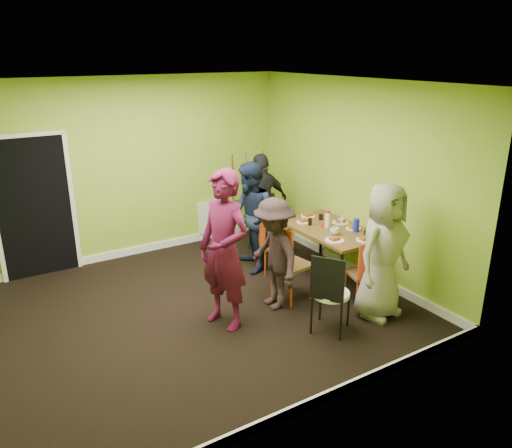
% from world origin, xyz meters
% --- Properties ---
extents(ground, '(5.00, 5.00, 0.00)m').
position_xyz_m(ground, '(0.00, 0.00, 0.00)').
color(ground, black).
rests_on(ground, ground).
extents(room_walls, '(5.04, 4.54, 2.82)m').
position_xyz_m(room_walls, '(-0.02, 0.04, 0.99)').
color(room_walls, '#92B42E').
rests_on(room_walls, ground).
extents(dining_table, '(0.90, 1.50, 0.75)m').
position_xyz_m(dining_table, '(2.05, -0.08, 0.70)').
color(dining_table, black).
rests_on(dining_table, ground).
extents(chair_left_far, '(0.42, 0.42, 0.87)m').
position_xyz_m(chair_left_far, '(1.36, 0.56, 0.49)').
color(chair_left_far, '#E44815').
rests_on(chair_left_far, ground).
extents(chair_left_near, '(0.50, 0.49, 1.05)m').
position_xyz_m(chair_left_near, '(1.09, -0.36, 0.59)').
color(chair_left_near, '#E44815').
rests_on(chair_left_near, ground).
extents(chair_back_end, '(0.53, 0.57, 0.95)m').
position_xyz_m(chair_back_end, '(1.81, 1.19, 0.67)').
color(chair_back_end, '#E44815').
rests_on(chair_back_end, ground).
extents(chair_front_end, '(0.46, 0.46, 0.91)m').
position_xyz_m(chair_front_end, '(1.86, -1.02, 0.51)').
color(chair_front_end, '#E44815').
rests_on(chair_front_end, ground).
extents(chair_bentwood, '(0.54, 0.54, 1.00)m').
position_xyz_m(chair_bentwood, '(1.04, -1.28, 0.55)').
color(chair_bentwood, black).
rests_on(chair_bentwood, ground).
extents(easel, '(0.63, 0.59, 1.58)m').
position_xyz_m(easel, '(1.75, 1.81, 0.78)').
color(easel, brown).
rests_on(easel, ground).
extents(plate_near_left, '(0.22, 0.22, 0.01)m').
position_xyz_m(plate_near_left, '(1.87, 0.33, 0.76)').
color(plate_near_left, white).
rests_on(plate_near_left, dining_table).
extents(plate_near_right, '(0.26, 0.26, 0.01)m').
position_xyz_m(plate_near_right, '(1.77, -0.49, 0.76)').
color(plate_near_right, white).
rests_on(plate_near_right, dining_table).
extents(plate_far_back, '(0.22, 0.22, 0.01)m').
position_xyz_m(plate_far_back, '(2.08, 0.51, 0.76)').
color(plate_far_back, white).
rests_on(plate_far_back, dining_table).
extents(plate_far_front, '(0.23, 0.23, 0.01)m').
position_xyz_m(plate_far_front, '(2.11, -0.69, 0.76)').
color(plate_far_front, white).
rests_on(plate_far_front, dining_table).
extents(plate_wall_back, '(0.24, 0.24, 0.01)m').
position_xyz_m(plate_wall_back, '(2.31, 0.02, 0.76)').
color(plate_wall_back, white).
rests_on(plate_wall_back, dining_table).
extents(plate_wall_front, '(0.21, 0.21, 0.01)m').
position_xyz_m(plate_wall_front, '(2.30, -0.27, 0.76)').
color(plate_wall_front, white).
rests_on(plate_wall_front, dining_table).
extents(thermos, '(0.07, 0.07, 0.21)m').
position_xyz_m(thermos, '(2.03, -0.02, 0.86)').
color(thermos, white).
rests_on(thermos, dining_table).
extents(blue_bottle, '(0.08, 0.08, 0.19)m').
position_xyz_m(blue_bottle, '(2.24, -0.38, 0.85)').
color(blue_bottle, '#1822B4').
rests_on(blue_bottle, dining_table).
extents(orange_bottle, '(0.04, 0.04, 0.08)m').
position_xyz_m(orange_bottle, '(1.96, 0.02, 0.79)').
color(orange_bottle, '#E44815').
rests_on(orange_bottle, dining_table).
extents(glass_mid, '(0.06, 0.06, 0.11)m').
position_xyz_m(glass_mid, '(1.87, 0.18, 0.80)').
color(glass_mid, black).
rests_on(glass_mid, dining_table).
extents(glass_back, '(0.07, 0.07, 0.09)m').
position_xyz_m(glass_back, '(2.16, 0.29, 0.79)').
color(glass_back, black).
rests_on(glass_back, dining_table).
extents(glass_front, '(0.06, 0.06, 0.10)m').
position_xyz_m(glass_front, '(2.20, -0.63, 0.80)').
color(glass_front, black).
rests_on(glass_front, dining_table).
extents(cup_a, '(0.13, 0.13, 0.10)m').
position_xyz_m(cup_a, '(1.92, -0.31, 0.80)').
color(cup_a, white).
rests_on(cup_a, dining_table).
extents(cup_b, '(0.09, 0.09, 0.08)m').
position_xyz_m(cup_b, '(2.29, -0.01, 0.79)').
color(cup_b, white).
rests_on(cup_b, dining_table).
extents(person_standing, '(0.66, 0.81, 1.91)m').
position_xyz_m(person_standing, '(0.12, -0.47, 0.96)').
color(person_standing, '#520E2E').
rests_on(person_standing, ground).
extents(person_left_far, '(0.81, 0.94, 1.64)m').
position_xyz_m(person_left_far, '(1.19, 0.73, 0.82)').
color(person_left_far, '#141E34').
rests_on(person_left_far, ground).
extents(person_left_near, '(0.61, 0.98, 1.45)m').
position_xyz_m(person_left_near, '(0.86, -0.40, 0.72)').
color(person_left_near, black).
rests_on(person_left_near, ground).
extents(person_back_end, '(0.95, 0.41, 1.61)m').
position_xyz_m(person_back_end, '(1.78, 1.34, 0.81)').
color(person_back_end, black).
rests_on(person_back_end, ground).
extents(person_front_end, '(0.91, 0.68, 1.70)m').
position_xyz_m(person_front_end, '(1.85, -1.27, 0.85)').
color(person_front_end, gray).
rests_on(person_front_end, ground).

